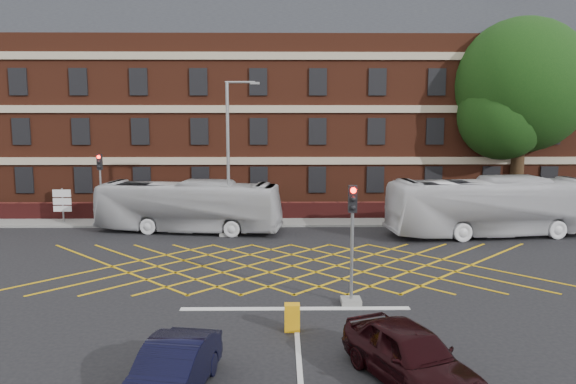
{
  "coord_description": "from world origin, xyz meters",
  "views": [
    {
      "loc": [
        -0.48,
        -22.26,
        6.8
      ],
      "look_at": [
        -0.19,
        1.5,
        3.4
      ],
      "focal_mm": 35.0,
      "sensor_mm": 36.0,
      "label": 1
    }
  ],
  "objects_px": {
    "bus_left": "(189,206)",
    "car_maroon": "(410,355)",
    "bus_right": "(493,207)",
    "car_navy": "(172,371)",
    "traffic_light_far": "(101,195)",
    "utility_cabinet": "(292,317)",
    "traffic_light_near": "(352,256)",
    "deciduous_tree": "(521,95)",
    "direction_signs": "(62,202)",
    "street_lamp": "(230,184)"
  },
  "relations": [
    {
      "from": "bus_left",
      "to": "car_maroon",
      "type": "distance_m",
      "value": 20.21
    },
    {
      "from": "bus_right",
      "to": "car_navy",
      "type": "xyz_separation_m",
      "value": [
        -14.32,
        -17.61,
        -0.96
      ]
    },
    {
      "from": "traffic_light_far",
      "to": "utility_cabinet",
      "type": "distance_m",
      "value": 20.6
    },
    {
      "from": "car_maroon",
      "to": "traffic_light_far",
      "type": "height_order",
      "value": "traffic_light_far"
    },
    {
      "from": "bus_right",
      "to": "traffic_light_near",
      "type": "height_order",
      "value": "traffic_light_near"
    },
    {
      "from": "deciduous_tree",
      "to": "traffic_light_far",
      "type": "xyz_separation_m",
      "value": [
        -27.11,
        -4.11,
        -6.18
      ]
    },
    {
      "from": "bus_right",
      "to": "traffic_light_near",
      "type": "relative_size",
      "value": 2.74
    },
    {
      "from": "traffic_light_near",
      "to": "utility_cabinet",
      "type": "xyz_separation_m",
      "value": [
        -2.15,
        -2.45,
        -1.33
      ]
    },
    {
      "from": "car_maroon",
      "to": "bus_left",
      "type": "bearing_deg",
      "value": 91.94
    },
    {
      "from": "bus_left",
      "to": "deciduous_tree",
      "type": "distance_m",
      "value": 23.27
    },
    {
      "from": "bus_left",
      "to": "car_navy",
      "type": "bearing_deg",
      "value": -163.16
    },
    {
      "from": "bus_left",
      "to": "traffic_light_far",
      "type": "height_order",
      "value": "traffic_light_far"
    },
    {
      "from": "traffic_light_far",
      "to": "direction_signs",
      "type": "xyz_separation_m",
      "value": [
        -2.37,
        -0.03,
        -0.39
      ]
    },
    {
      "from": "bus_left",
      "to": "utility_cabinet",
      "type": "bearing_deg",
      "value": -150.42
    },
    {
      "from": "street_lamp",
      "to": "traffic_light_near",
      "type": "bearing_deg",
      "value": -65.02
    },
    {
      "from": "utility_cabinet",
      "to": "street_lamp",
      "type": "bearing_deg",
      "value": 102.87
    },
    {
      "from": "bus_right",
      "to": "car_maroon",
      "type": "bearing_deg",
      "value": 147.32
    },
    {
      "from": "bus_right",
      "to": "traffic_light_far",
      "type": "relative_size",
      "value": 2.74
    },
    {
      "from": "traffic_light_near",
      "to": "direction_signs",
      "type": "bearing_deg",
      "value": 137.2
    },
    {
      "from": "traffic_light_near",
      "to": "traffic_light_far",
      "type": "distance_m",
      "value": 19.94
    },
    {
      "from": "deciduous_tree",
      "to": "bus_right",
      "type": "bearing_deg",
      "value": -119.83
    },
    {
      "from": "bus_left",
      "to": "traffic_light_far",
      "type": "relative_size",
      "value": 2.46
    },
    {
      "from": "car_navy",
      "to": "traffic_light_far",
      "type": "xyz_separation_m",
      "value": [
        -8.36,
        21.25,
        1.1
      ]
    },
    {
      "from": "bus_right",
      "to": "car_maroon",
      "type": "height_order",
      "value": "bus_right"
    },
    {
      "from": "car_navy",
      "to": "street_lamp",
      "type": "xyz_separation_m",
      "value": [
        -0.21,
        17.97,
        2.2
      ]
    },
    {
      "from": "car_maroon",
      "to": "bus_right",
      "type": "bearing_deg",
      "value": 40.56
    },
    {
      "from": "car_maroon",
      "to": "utility_cabinet",
      "type": "distance_m",
      "value": 4.54
    },
    {
      "from": "traffic_light_far",
      "to": "street_lamp",
      "type": "bearing_deg",
      "value": -21.89
    },
    {
      "from": "bus_left",
      "to": "street_lamp",
      "type": "height_order",
      "value": "street_lamp"
    },
    {
      "from": "traffic_light_near",
      "to": "car_navy",
      "type": "bearing_deg",
      "value": -128.01
    },
    {
      "from": "car_maroon",
      "to": "direction_signs",
      "type": "height_order",
      "value": "direction_signs"
    },
    {
      "from": "bus_right",
      "to": "car_maroon",
      "type": "distance_m",
      "value": 19.01
    },
    {
      "from": "car_navy",
      "to": "traffic_light_near",
      "type": "distance_m",
      "value": 8.38
    },
    {
      "from": "traffic_light_far",
      "to": "street_lamp",
      "type": "xyz_separation_m",
      "value": [
        8.15,
        -3.27,
        1.1
      ]
    },
    {
      "from": "car_navy",
      "to": "direction_signs",
      "type": "relative_size",
      "value": 1.84
    },
    {
      "from": "traffic_light_near",
      "to": "direction_signs",
      "type": "relative_size",
      "value": 1.94
    },
    {
      "from": "car_navy",
      "to": "car_maroon",
      "type": "distance_m",
      "value": 5.89
    },
    {
      "from": "bus_left",
      "to": "bus_right",
      "type": "distance_m",
      "value": 17.02
    },
    {
      "from": "deciduous_tree",
      "to": "direction_signs",
      "type": "height_order",
      "value": "deciduous_tree"
    },
    {
      "from": "car_navy",
      "to": "bus_left",
      "type": "bearing_deg",
      "value": 107.09
    },
    {
      "from": "traffic_light_far",
      "to": "street_lamp",
      "type": "distance_m",
      "value": 8.85
    },
    {
      "from": "car_maroon",
      "to": "traffic_light_far",
      "type": "xyz_separation_m",
      "value": [
        -14.22,
        20.63,
        1.01
      ]
    },
    {
      "from": "bus_right",
      "to": "traffic_light_near",
      "type": "xyz_separation_m",
      "value": [
        -9.2,
        -11.07,
        0.13
      ]
    },
    {
      "from": "car_maroon",
      "to": "street_lamp",
      "type": "height_order",
      "value": "street_lamp"
    },
    {
      "from": "bus_right",
      "to": "direction_signs",
      "type": "relative_size",
      "value": 5.32
    },
    {
      "from": "car_navy",
      "to": "car_maroon",
      "type": "xyz_separation_m",
      "value": [
        5.86,
        0.61,
        0.09
      ]
    },
    {
      "from": "traffic_light_near",
      "to": "street_lamp",
      "type": "relative_size",
      "value": 0.51
    },
    {
      "from": "street_lamp",
      "to": "car_navy",
      "type": "bearing_deg",
      "value": -89.32
    },
    {
      "from": "car_maroon",
      "to": "direction_signs",
      "type": "relative_size",
      "value": 2.02
    },
    {
      "from": "bus_left",
      "to": "traffic_light_near",
      "type": "bearing_deg",
      "value": -139.05
    }
  ]
}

